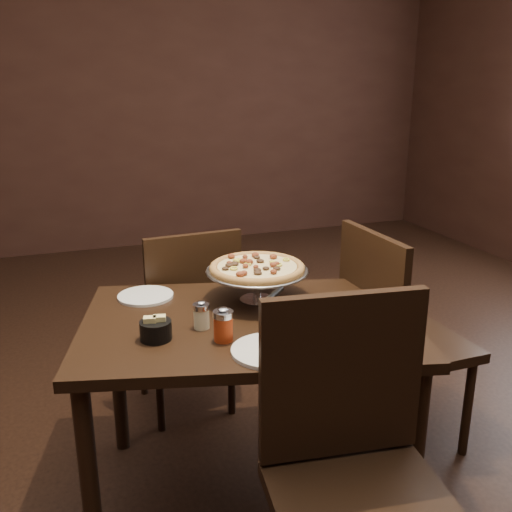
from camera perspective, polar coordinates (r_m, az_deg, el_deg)
name	(u,v)px	position (r m, az deg, el deg)	size (l,w,h in m)	color
room	(281,114)	(1.98, 2.56, 13.97)	(6.04, 7.04, 2.84)	black
dining_table	(248,343)	(2.04, -0.85, -8.73)	(1.30, 1.03, 0.72)	black
pizza_stand	(257,268)	(2.12, 0.11, -1.23)	(0.38, 0.38, 0.16)	silver
parmesan_shaker	(201,315)	(1.92, -5.48, -5.93)	(0.06, 0.06, 0.10)	beige
pepper_flake_shaker	(223,325)	(1.83, -3.29, -6.90)	(0.07, 0.07, 0.11)	#972C0D
packet_caddy	(156,329)	(1.87, -10.01, -7.24)	(0.10, 0.10, 0.08)	black
napkin_stack	(364,338)	(1.87, 10.77, -8.09)	(0.16, 0.16, 0.02)	white
plate_left	(146,296)	(2.23, -10.99, -3.94)	(0.21, 0.21, 0.01)	silver
plate_near	(270,351)	(1.77, 1.41, -9.44)	(0.24, 0.24, 0.01)	silver
serving_spatula	(274,295)	(1.87, 1.82, -3.95)	(0.17, 0.17, 0.02)	silver
chair_far	(188,315)	(2.62, -6.83, -5.87)	(0.45, 0.45, 0.90)	black
chair_near	(356,470)	(1.61, 9.96, -20.34)	(0.52, 0.52, 0.98)	black
chair_side	(395,332)	(2.42, 13.71, -7.44)	(0.46, 0.46, 0.96)	black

